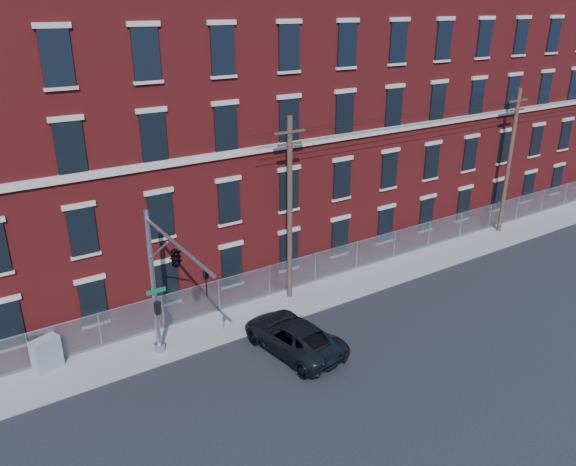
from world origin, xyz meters
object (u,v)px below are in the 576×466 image
at_px(utility_pole_near, 290,208).
at_px(pickup_truck, 293,336).
at_px(utility_cabinet, 46,354).
at_px(traffic_signal_mast, 170,267).

bearing_deg(utility_pole_near, pickup_truck, -121.28).
distance_m(utility_pole_near, pickup_truck, 6.82).
xyz_separation_m(utility_pole_near, utility_cabinet, (-12.66, 0.30, -4.46)).
height_order(utility_pole_near, pickup_truck, utility_pole_near).
bearing_deg(traffic_signal_mast, utility_pole_near, 23.14).
height_order(pickup_truck, utility_cabinet, utility_cabinet).
bearing_deg(traffic_signal_mast, utility_cabinet, 141.42).
bearing_deg(pickup_truck, utility_cabinet, -32.47).
distance_m(utility_pole_near, utility_cabinet, 13.43).
xyz_separation_m(traffic_signal_mast, utility_cabinet, (-4.66, 3.72, -4.51)).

